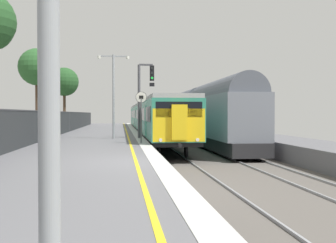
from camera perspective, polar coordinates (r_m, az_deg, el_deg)
The scene contains 8 objects.
ground at distance 14.10m, azimuth 7.79°, elevation -7.93°, with size 17.40×110.00×1.21m.
commuter_train_at_platform at distance 41.19m, azimuth -2.61°, elevation 0.63°, with size 2.83×42.22×3.81m.
freight_train_adjacent_track at distance 41.80m, azimuth 2.86°, elevation 1.21°, with size 2.60×41.53×4.90m.
signal_gantry at distance 26.58m, azimuth -3.52°, elevation 4.24°, with size 1.10×0.24×4.89m.
speed_limit_sign at distance 21.82m, azimuth -3.82°, elevation 1.56°, with size 0.59×0.08×2.80m.
platform_lamp_mid at distance 25.90m, azimuth -7.73°, elevation 4.59°, with size 2.00×0.20×5.36m.
background_tree_centre at distance 40.25m, azimuth -18.16°, elevation 7.16°, with size 3.50×3.50×7.79m.
background_tree_right at distance 48.51m, azimuth -14.55°, elevation 5.30°, with size 3.32×3.32×6.99m.
Camera 1 is at (-0.85, -13.48, 1.60)m, focal length 43.04 mm.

